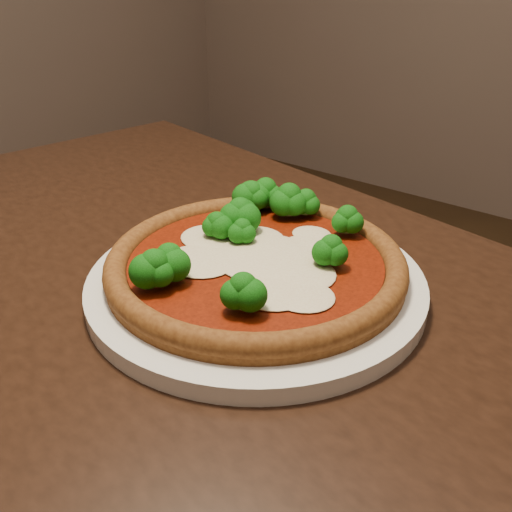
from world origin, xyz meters
The scene contains 3 objects.
dining_table centered at (-0.05, -0.17, 0.64)m, with size 1.23×0.91×0.75m.
plate centered at (0.02, -0.11, 0.76)m, with size 0.34×0.34×0.02m, color white.
pizza centered at (0.02, -0.10, 0.78)m, with size 0.31×0.31×0.06m.
Camera 1 is at (0.33, -0.51, 1.06)m, focal length 40.00 mm.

